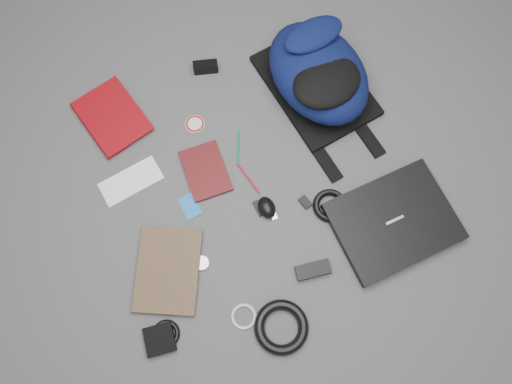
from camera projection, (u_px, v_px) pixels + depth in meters
name	position (u px, v px, depth m)	size (l,w,h in m)	color
ground	(256.00, 194.00, 1.77)	(4.00, 4.00, 0.00)	#4F4F51
backpack	(318.00, 73.00, 1.80)	(0.34, 0.49, 0.21)	black
laptop	(393.00, 221.00, 1.72)	(0.40, 0.31, 0.04)	black
textbook_red	(89.00, 132.00, 1.82)	(0.20, 0.27, 0.03)	maroon
comic_book	(137.00, 268.00, 1.68)	(0.21, 0.29, 0.02)	#A9730C
envelope	(131.00, 181.00, 1.78)	(0.22, 0.10, 0.00)	white
dvd_case	(206.00, 171.00, 1.79)	(0.14, 0.20, 0.02)	#420C0D
compact_camera	(206.00, 67.00, 1.89)	(0.09, 0.03, 0.05)	black
sticker_disc	(195.00, 124.00, 1.85)	(0.07, 0.07, 0.00)	white
pen_teal	(238.00, 147.00, 1.82)	(0.01, 0.01, 0.13)	#0C745F
pen_red	(248.00, 179.00, 1.78)	(0.01, 0.01, 0.14)	red
id_badge	(190.00, 206.00, 1.75)	(0.06, 0.09, 0.00)	blue
usb_black	(259.00, 208.00, 1.75)	(0.02, 0.06, 0.01)	black
usb_silver	(273.00, 213.00, 1.74)	(0.02, 0.05, 0.01)	silver
key_fob	(305.00, 202.00, 1.75)	(0.03, 0.05, 0.01)	black
mouse	(267.00, 207.00, 1.73)	(0.06, 0.08, 0.04)	black
headphone_left	(190.00, 239.00, 1.71)	(0.06, 0.06, 0.01)	silver
headphone_right	(202.00, 263.00, 1.69)	(0.05, 0.05, 0.01)	#A5A5A7
cable_coil	(330.00, 206.00, 1.74)	(0.12, 0.12, 0.02)	black
power_brick	(313.00, 270.00, 1.67)	(0.12, 0.05, 0.03)	black
power_cord_coil	(281.00, 327.00, 1.61)	(0.18, 0.18, 0.03)	black
pouch	(160.00, 339.00, 1.61)	(0.09, 0.09, 0.02)	black
earbud_coil	(166.00, 334.00, 1.62)	(0.09, 0.09, 0.02)	black
white_cable_coil	(244.00, 317.00, 1.63)	(0.08, 0.08, 0.01)	silver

